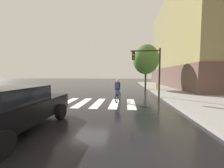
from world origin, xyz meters
The scene contains 9 objects.
ground_plane centered at (0.00, 0.00, 0.00)m, with size 120.00×120.00×0.00m, color black.
sidewalk centered at (8.75, 0.00, 0.07)m, with size 6.50×50.00×0.15m, color gray.
crosswalk_stripes centered at (0.01, 0.00, 0.01)m, with size 6.31×3.32×0.01m.
sedan_near centered at (-1.40, -4.98, 0.82)m, with size 2.16×4.60×1.59m.
cyclist centered at (1.91, 0.64, 0.84)m, with size 0.39×1.70×1.69m.
traffic_light_near centered at (4.46, 2.28, 2.86)m, with size 2.47×0.28×4.20m.
fire_hydrant centered at (6.59, 8.91, 0.53)m, with size 0.33×0.22×0.78m.
street_tree_near centered at (5.06, 8.55, 3.98)m, with size 3.32×3.32×5.90m.
corner_building centered at (17.69, 14.69, 7.53)m, with size 17.29×22.02×15.16m.
Camera 1 is at (2.52, -9.17, 2.01)m, focal length 21.33 mm.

